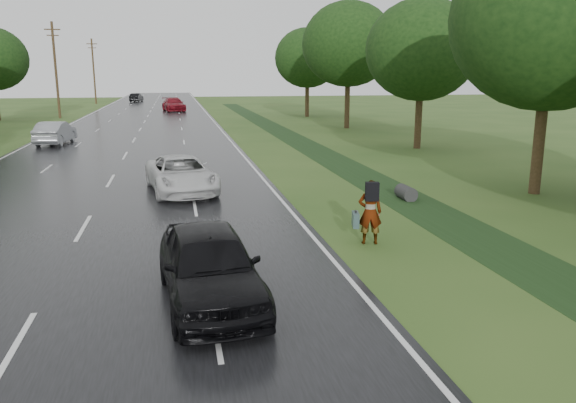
% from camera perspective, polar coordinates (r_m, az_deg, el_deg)
% --- Properties ---
extents(ground, '(220.00, 220.00, 0.00)m').
position_cam_1_polar(ground, '(11.18, -26.07, -13.47)').
color(ground, '#2F4E1B').
rests_on(ground, ground).
extents(road, '(14.00, 180.00, 0.04)m').
position_cam_1_polar(road, '(54.99, -14.50, 7.58)').
color(road, black).
rests_on(road, ground).
extents(edge_stripe_east, '(0.12, 180.00, 0.01)m').
position_cam_1_polar(edge_stripe_east, '(55.04, -7.41, 7.91)').
color(edge_stripe_east, silver).
rests_on(edge_stripe_east, road).
extents(edge_stripe_west, '(0.12, 180.00, 0.01)m').
position_cam_1_polar(edge_stripe_west, '(55.75, -21.50, 7.19)').
color(edge_stripe_west, silver).
rests_on(edge_stripe_west, road).
extents(center_line, '(0.12, 180.00, 0.01)m').
position_cam_1_polar(center_line, '(54.98, -14.51, 7.61)').
color(center_line, silver).
rests_on(center_line, road).
extents(drainage_ditch, '(2.20, 120.00, 0.56)m').
position_cam_1_polar(drainage_ditch, '(30.05, 5.37, 3.87)').
color(drainage_ditch, black).
rests_on(drainage_ditch, ground).
extents(utility_pole_far, '(1.60, 0.26, 10.00)m').
position_cam_1_polar(utility_pole_far, '(65.83, -22.53, 12.35)').
color(utility_pole_far, '#362916').
rests_on(utility_pole_far, ground).
extents(utility_pole_distant, '(1.60, 0.26, 10.00)m').
position_cam_1_polar(utility_pole_distant, '(95.48, -19.14, 12.48)').
color(utility_pole_distant, '#362916').
rests_on(utility_pole_distant, ground).
extents(tree_east_b, '(7.60, 7.60, 10.11)m').
position_cam_1_polar(tree_east_b, '(24.30, 25.17, 16.35)').
color(tree_east_b, '#362916').
rests_on(tree_east_b, ground).
extents(tree_east_c, '(7.00, 7.00, 9.29)m').
position_cam_1_polar(tree_east_c, '(37.04, 13.45, 14.74)').
color(tree_east_c, '#362916').
rests_on(tree_east_c, ground).
extents(tree_east_d, '(8.00, 8.00, 10.76)m').
position_cam_1_polar(tree_east_d, '(50.03, 6.17, 15.60)').
color(tree_east_d, '#362916').
rests_on(tree_east_d, ground).
extents(tree_east_f, '(7.20, 7.20, 9.62)m').
position_cam_1_polar(tree_east_f, '(63.43, 1.98, 14.37)').
color(tree_east_f, '#362916').
rests_on(tree_east_f, ground).
extents(pedestrian, '(0.87, 0.86, 1.84)m').
position_cam_1_polar(pedestrian, '(15.88, 8.26, -0.98)').
color(pedestrian, '#A5998C').
rests_on(pedestrian, ground).
extents(white_pickup, '(3.13, 5.47, 1.44)m').
position_cam_1_polar(white_pickup, '(22.95, -10.79, 2.72)').
color(white_pickup, silver).
rests_on(white_pickup, road).
extents(dark_sedan, '(2.31, 4.87, 1.61)m').
position_cam_1_polar(dark_sedan, '(11.78, -7.97, -6.43)').
color(dark_sedan, black).
rests_on(dark_sedan, road).
extents(silver_sedan, '(2.10, 4.80, 1.53)m').
position_cam_1_polar(silver_sedan, '(41.21, -22.58, 6.46)').
color(silver_sedan, gray).
rests_on(silver_sedan, road).
extents(far_car_red, '(3.27, 6.08, 1.67)m').
position_cam_1_polar(far_car_red, '(73.41, -11.54, 9.63)').
color(far_car_red, maroon).
rests_on(far_car_red, road).
extents(far_car_dark, '(2.16, 4.44, 1.40)m').
position_cam_1_polar(far_car_dark, '(99.31, -15.15, 10.15)').
color(far_car_dark, black).
rests_on(far_car_dark, road).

